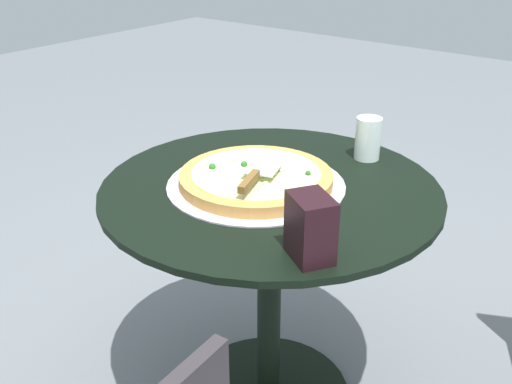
{
  "coord_description": "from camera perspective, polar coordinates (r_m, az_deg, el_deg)",
  "views": [
    {
      "loc": [
        1.13,
        0.83,
        1.37
      ],
      "look_at": [
        0.02,
        -0.03,
        0.7
      ],
      "focal_mm": 41.89,
      "sensor_mm": 36.0,
      "label": 1
    }
  ],
  "objects": [
    {
      "name": "patio_table",
      "position": [
        1.64,
        1.31,
        -5.77
      ],
      "size": [
        0.88,
        0.88,
        0.72
      ],
      "color": "black",
      "rests_on": "ground"
    },
    {
      "name": "pizza_server",
      "position": [
        1.46,
        -0.03,
        1.68
      ],
      "size": [
        0.21,
        0.11,
        0.02
      ],
      "color": "silver",
      "rests_on": "pizza_on_tray"
    },
    {
      "name": "napkin_dispenser",
      "position": [
        1.21,
        5.23,
        -3.42
      ],
      "size": [
        0.12,
        0.13,
        0.14
      ],
      "primitive_type": "cube",
      "rotation": [
        0.0,
        0.0,
        1.01
      ],
      "color": "black",
      "rests_on": "patio_table"
    },
    {
      "name": "drinking_cup",
      "position": [
        1.72,
        10.64,
        5.06
      ],
      "size": [
        0.07,
        0.07,
        0.12
      ],
      "primitive_type": "cylinder",
      "color": "silver",
      "rests_on": "patio_table"
    },
    {
      "name": "pizza_on_tray",
      "position": [
        1.54,
        -0.0,
        1.27
      ],
      "size": [
        0.46,
        0.46,
        0.05
      ],
      "color": "silver",
      "rests_on": "patio_table"
    }
  ]
}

